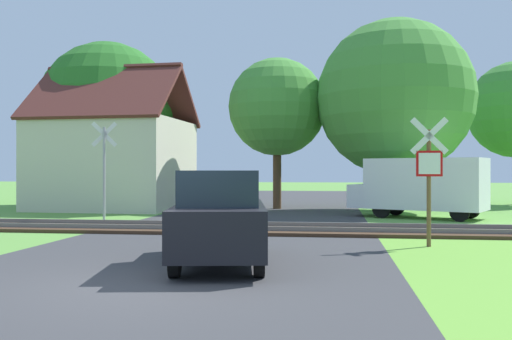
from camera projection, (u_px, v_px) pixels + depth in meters
ground_plane at (144, 286)px, 8.77m from camera, size 160.00×160.00×0.00m
road_asphalt at (179, 265)px, 10.75m from camera, size 8.11×80.00×0.01m
rail_track at (235, 229)px, 16.78m from camera, size 60.00×2.60×0.22m
stop_sign_near at (429, 172)px, 13.27m from camera, size 0.88×0.15×3.03m
crossing_sign_far at (104, 164)px, 19.59m from camera, size 0.85×0.28×3.47m
house at (114, 161)px, 26.65m from camera, size 6.88×6.54×6.74m
tree_left at (108, 110)px, 28.92m from camera, size 6.87×6.87×8.29m
tree_center at (277, 107)px, 26.62m from camera, size 4.56×4.56×7.04m
tree_right at (395, 98)px, 25.00m from camera, size 6.86×6.86×8.43m
mail_truck at (421, 185)px, 21.37m from camera, size 5.22×3.80×2.24m
parked_car at (220, 217)px, 10.77m from camera, size 2.25×4.21×1.78m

